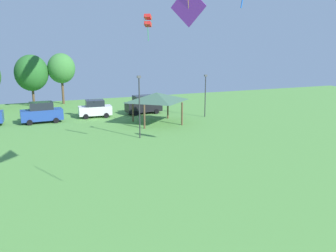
{
  "coord_description": "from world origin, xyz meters",
  "views": [
    {
      "loc": [
        -6.22,
        -0.16,
        8.75
      ],
      "look_at": [
        -0.09,
        14.12,
        5.26
      ],
      "focal_mm": 38.0,
      "sensor_mm": 36.0,
      "label": 1
    }
  ],
  "objects_px": {
    "parked_car_second_from_left": "(42,113)",
    "treeline_tree_4": "(61,68)",
    "parked_car_third_from_left": "(95,109)",
    "treeline_tree_3": "(31,73)",
    "parked_car_rightmost_in_row": "(144,105)",
    "light_post_0": "(205,93)",
    "kite_flying_1": "(148,21)",
    "park_pavilion": "(157,97)",
    "kite_flying_6": "(188,7)",
    "light_post_1": "(139,103)"
  },
  "relations": [
    {
      "from": "parked_car_second_from_left",
      "to": "treeline_tree_4",
      "type": "xyz_separation_m",
      "value": [
        4.14,
        13.68,
        4.26
      ]
    },
    {
      "from": "parked_car_third_from_left",
      "to": "treeline_tree_3",
      "type": "xyz_separation_m",
      "value": [
        -6.61,
        13.15,
        3.78
      ]
    },
    {
      "from": "parked_car_rightmost_in_row",
      "to": "light_post_0",
      "type": "distance_m",
      "value": 8.44
    },
    {
      "from": "kite_flying_1",
      "to": "parked_car_third_from_left",
      "type": "distance_m",
      "value": 14.27
    },
    {
      "from": "kite_flying_1",
      "to": "park_pavilion",
      "type": "xyz_separation_m",
      "value": [
        2.0,
        2.8,
        -8.21
      ]
    },
    {
      "from": "parked_car_third_from_left",
      "to": "light_post_0",
      "type": "relative_size",
      "value": 0.78
    },
    {
      "from": "light_post_0",
      "to": "treeline_tree_3",
      "type": "height_order",
      "value": "treeline_tree_3"
    },
    {
      "from": "parked_car_rightmost_in_row",
      "to": "treeline_tree_3",
      "type": "xyz_separation_m",
      "value": [
        -13.04,
        13.26,
        3.66
      ]
    },
    {
      "from": "parked_car_third_from_left",
      "to": "parked_car_rightmost_in_row",
      "type": "xyz_separation_m",
      "value": [
        6.43,
        -0.11,
        0.11
      ]
    },
    {
      "from": "kite_flying_1",
      "to": "light_post_0",
      "type": "distance_m",
      "value": 12.79
    },
    {
      "from": "kite_flying_6",
      "to": "parked_car_second_from_left",
      "type": "distance_m",
      "value": 23.73
    },
    {
      "from": "treeline_tree_3",
      "to": "treeline_tree_4",
      "type": "bearing_deg",
      "value": -4.43
    },
    {
      "from": "parked_car_second_from_left",
      "to": "park_pavilion",
      "type": "relative_size",
      "value": 0.81
    },
    {
      "from": "kite_flying_6",
      "to": "treeline_tree_4",
      "type": "distance_m",
      "value": 33.83
    },
    {
      "from": "park_pavilion",
      "to": "kite_flying_6",
      "type": "bearing_deg",
      "value": -101.81
    },
    {
      "from": "light_post_1",
      "to": "treeline_tree_4",
      "type": "relative_size",
      "value": 0.78
    },
    {
      "from": "kite_flying_6",
      "to": "park_pavilion",
      "type": "xyz_separation_m",
      "value": [
        2.85,
        13.62,
        -8.47
      ]
    },
    {
      "from": "kite_flying_6",
      "to": "light_post_1",
      "type": "relative_size",
      "value": 0.47
    },
    {
      "from": "kite_flying_6",
      "to": "light_post_0",
      "type": "bearing_deg",
      "value": 56.31
    },
    {
      "from": "kite_flying_1",
      "to": "park_pavilion",
      "type": "distance_m",
      "value": 8.9
    },
    {
      "from": "kite_flying_1",
      "to": "treeline_tree_4",
      "type": "xyz_separation_m",
      "value": [
        -6.13,
        22.03,
        -5.82
      ]
    },
    {
      "from": "kite_flying_6",
      "to": "park_pavilion",
      "type": "relative_size",
      "value": 0.49
    },
    {
      "from": "parked_car_rightmost_in_row",
      "to": "light_post_0",
      "type": "relative_size",
      "value": 0.9
    },
    {
      "from": "treeline_tree_4",
      "to": "treeline_tree_3",
      "type": "bearing_deg",
      "value": 175.57
    },
    {
      "from": "parked_car_third_from_left",
      "to": "treeline_tree_4",
      "type": "height_order",
      "value": "treeline_tree_4"
    },
    {
      "from": "parked_car_second_from_left",
      "to": "light_post_0",
      "type": "height_order",
      "value": "light_post_0"
    },
    {
      "from": "kite_flying_1",
      "to": "treeline_tree_3",
      "type": "bearing_deg",
      "value": 115.07
    },
    {
      "from": "parked_car_second_from_left",
      "to": "treeline_tree_3",
      "type": "xyz_separation_m",
      "value": [
        -0.18,
        14.02,
        3.67
      ]
    },
    {
      "from": "light_post_0",
      "to": "treeline_tree_3",
      "type": "distance_m",
      "value": 26.86
    },
    {
      "from": "park_pavilion",
      "to": "light_post_1",
      "type": "bearing_deg",
      "value": -125.29
    },
    {
      "from": "light_post_0",
      "to": "kite_flying_6",
      "type": "bearing_deg",
      "value": -123.69
    },
    {
      "from": "treeline_tree_4",
      "to": "park_pavilion",
      "type": "bearing_deg",
      "value": -67.09
    },
    {
      "from": "park_pavilion",
      "to": "treeline_tree_4",
      "type": "distance_m",
      "value": 21.02
    },
    {
      "from": "treeline_tree_3",
      "to": "treeline_tree_4",
      "type": "relative_size",
      "value": 0.98
    },
    {
      "from": "light_post_0",
      "to": "light_post_1",
      "type": "relative_size",
      "value": 0.88
    },
    {
      "from": "parked_car_second_from_left",
      "to": "treeline_tree_4",
      "type": "distance_m",
      "value": 14.92
    },
    {
      "from": "parked_car_rightmost_in_row",
      "to": "treeline_tree_4",
      "type": "bearing_deg",
      "value": 121.39
    },
    {
      "from": "kite_flying_1",
      "to": "kite_flying_6",
      "type": "bearing_deg",
      "value": -94.49
    },
    {
      "from": "parked_car_rightmost_in_row",
      "to": "light_post_0",
      "type": "height_order",
      "value": "light_post_0"
    },
    {
      "from": "kite_flying_6",
      "to": "light_post_0",
      "type": "relative_size",
      "value": 0.54
    },
    {
      "from": "kite_flying_1",
      "to": "treeline_tree_4",
      "type": "height_order",
      "value": "kite_flying_1"
    },
    {
      "from": "light_post_1",
      "to": "treeline_tree_3",
      "type": "relative_size",
      "value": 0.8
    },
    {
      "from": "parked_car_second_from_left",
      "to": "light_post_0",
      "type": "distance_m",
      "value": 19.84
    },
    {
      "from": "kite_flying_1",
      "to": "treeline_tree_4",
      "type": "distance_m",
      "value": 23.59
    },
    {
      "from": "kite_flying_6",
      "to": "parked_car_rightmost_in_row",
      "type": "bearing_deg",
      "value": 80.23
    },
    {
      "from": "parked_car_second_from_left",
      "to": "treeline_tree_4",
      "type": "height_order",
      "value": "treeline_tree_4"
    },
    {
      "from": "kite_flying_1",
      "to": "parked_car_second_from_left",
      "type": "height_order",
      "value": "kite_flying_1"
    },
    {
      "from": "parked_car_second_from_left",
      "to": "parked_car_rightmost_in_row",
      "type": "height_order",
      "value": "parked_car_rightmost_in_row"
    },
    {
      "from": "parked_car_second_from_left",
      "to": "park_pavilion",
      "type": "xyz_separation_m",
      "value": [
        12.27,
        -5.55,
        1.87
      ]
    },
    {
      "from": "light_post_0",
      "to": "treeline_tree_3",
      "type": "bearing_deg",
      "value": 136.5
    }
  ]
}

